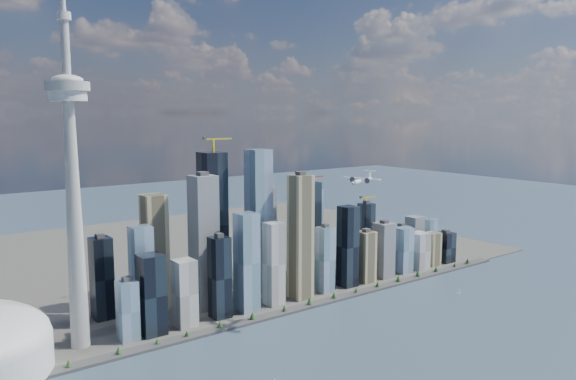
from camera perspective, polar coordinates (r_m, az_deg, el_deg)
ground at (r=752.87m, az=11.27°, el=-17.54°), size 4000.00×4000.00×0.00m
seawall at (r=923.84m, az=-0.57°, el=-12.35°), size 1100.00×22.00×4.00m
land at (r=1298.88m, az=-12.43°, el=-6.58°), size 1400.00×900.00×3.00m
shoreline_trees at (r=921.52m, az=-0.57°, el=-11.95°), size 960.53×7.20×8.80m
skyscraper_cluster at (r=1000.20m, az=-0.75°, el=-5.71°), size 736.00×142.00×277.52m
needle_tower at (r=794.03m, az=-21.08°, el=1.17°), size 56.00×56.00×550.50m
airplane at (r=829.37m, az=7.57°, el=1.00°), size 65.10×58.29×16.42m
sailboat_east at (r=1065.50m, az=16.99°, el=-9.86°), size 7.09×3.51×9.87m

